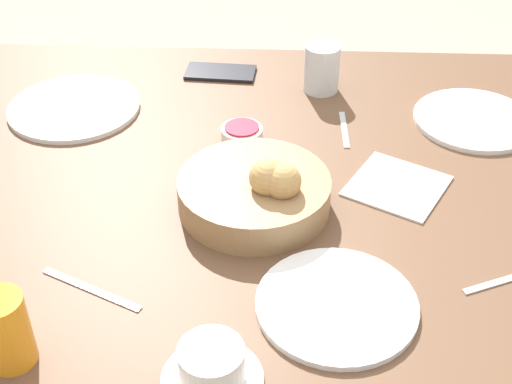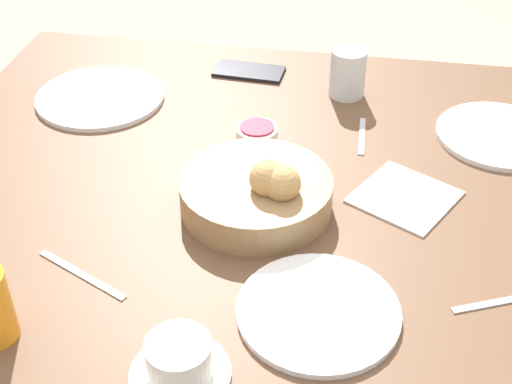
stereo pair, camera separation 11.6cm
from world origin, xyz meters
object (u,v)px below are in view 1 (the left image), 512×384
at_px(napkin, 399,186).
at_px(bread_basket, 258,192).
at_px(jam_bowl_berry, 243,134).
at_px(spoon_coffee, 346,130).
at_px(plate_far_center, 339,305).
at_px(cell_phone, 222,73).
at_px(juice_glass, 8,331).
at_px(water_tumbler, 323,68).
at_px(knife_silver, 93,289).
at_px(coffee_cup, 214,368).
at_px(plate_near_left, 476,120).
at_px(plate_near_right, 76,107).

bearing_deg(napkin, bread_basket, 16.03).
xyz_separation_m(jam_bowl_berry, spoon_coffee, (-0.19, -0.04, -0.01)).
relative_size(plate_far_center, cell_phone, 1.48).
height_order(plate_far_center, juice_glass, juice_glass).
bearing_deg(water_tumbler, knife_silver, 60.46).
bearing_deg(knife_silver, coffee_cup, 141.26).
bearing_deg(plate_far_center, juice_glass, 14.77).
bearing_deg(plate_near_left, plate_near_right, -0.81).
xyz_separation_m(plate_near_right, juice_glass, (-0.08, 0.63, 0.05)).
bearing_deg(spoon_coffee, coffee_cup, 71.91).
bearing_deg(water_tumbler, napkin, 109.93).
relative_size(coffee_cup, cell_phone, 0.84).
relative_size(bread_basket, knife_silver, 1.57).
height_order(knife_silver, cell_phone, cell_phone).
bearing_deg(plate_near_left, knife_silver, 37.48).
xyz_separation_m(plate_far_center, coffee_cup, (0.16, 0.13, 0.02)).
bearing_deg(plate_near_right, water_tumbler, -167.99).
height_order(bread_basket, plate_far_center, bread_basket).
bearing_deg(water_tumbler, juice_glass, 60.62).
distance_m(juice_glass, napkin, 0.67).
bearing_deg(coffee_cup, plate_far_center, -140.19).
height_order(plate_far_center, napkin, plate_far_center).
bearing_deg(spoon_coffee, cell_phone, -40.19).
distance_m(juice_glass, jam_bowl_berry, 0.60).
bearing_deg(plate_near_right, plate_near_left, 179.19).
height_order(juice_glass, napkin, juice_glass).
bearing_deg(spoon_coffee, bread_basket, 57.51).
height_order(plate_near_right, knife_silver, plate_near_right).
height_order(water_tumbler, spoon_coffee, water_tumbler).
distance_m(spoon_coffee, cell_phone, 0.34).
height_order(juice_glass, spoon_coffee, juice_glass).
height_order(water_tumbler, jam_bowl_berry, water_tumbler).
relative_size(plate_far_center, knife_silver, 1.43).
relative_size(plate_near_right, napkin, 1.29).
distance_m(bread_basket, napkin, 0.25).
xyz_separation_m(plate_near_left, plate_far_center, (0.29, 0.51, 0.00)).
distance_m(bread_basket, spoon_coffee, 0.30).
bearing_deg(bread_basket, knife_silver, 41.51).
relative_size(coffee_cup, napkin, 0.64).
xyz_separation_m(plate_near_left, knife_silver, (0.64, 0.49, -0.00)).
bearing_deg(plate_near_right, juice_glass, 97.29).
bearing_deg(plate_near_left, jam_bowl_berry, 10.90).
xyz_separation_m(plate_near_right, spoon_coffee, (-0.54, 0.05, -0.00)).
bearing_deg(plate_far_center, knife_silver, -2.88).
distance_m(juice_glass, cell_phone, 0.82).
distance_m(coffee_cup, cell_phone, 0.82).
height_order(bread_basket, plate_near_right, bread_basket).
distance_m(jam_bowl_berry, cell_phone, 0.27).
xyz_separation_m(water_tumbler, coffee_cup, (0.16, 0.76, -0.02)).
height_order(spoon_coffee, napkin, napkin).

